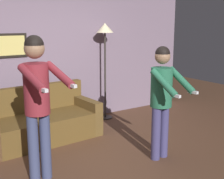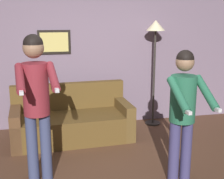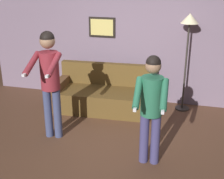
{
  "view_description": "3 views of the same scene",
  "coord_description": "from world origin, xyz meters",
  "px_view_note": "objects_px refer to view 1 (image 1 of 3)",
  "views": [
    {
      "loc": [
        -2.22,
        -3.37,
        1.94
      ],
      "look_at": [
        0.01,
        -0.05,
        1.06
      ],
      "focal_mm": 50.0,
      "sensor_mm": 36.0,
      "label": 1
    },
    {
      "loc": [
        -0.84,
        -3.49,
        1.99
      ],
      "look_at": [
        -0.08,
        0.04,
        1.12
      ],
      "focal_mm": 50.0,
      "sensor_mm": 36.0,
      "label": 2
    },
    {
      "loc": [
        1.17,
        -4.17,
        2.64
      ],
      "look_at": [
        0.1,
        -0.09,
        1.02
      ],
      "focal_mm": 50.0,
      "sensor_mm": 36.0,
      "label": 3
    }
  ],
  "objects_px": {
    "person_standing_left": "(38,95)",
    "person_standing_right": "(162,93)",
    "couch": "(40,124)",
    "torchiere_lamp": "(105,40)"
  },
  "relations": [
    {
      "from": "torchiere_lamp",
      "to": "person_standing_left",
      "type": "relative_size",
      "value": 1.06
    },
    {
      "from": "torchiere_lamp",
      "to": "person_standing_left",
      "type": "distance_m",
      "value": 2.7
    },
    {
      "from": "person_standing_right",
      "to": "couch",
      "type": "bearing_deg",
      "value": 125.15
    },
    {
      "from": "couch",
      "to": "person_standing_left",
      "type": "height_order",
      "value": "person_standing_left"
    },
    {
      "from": "person_standing_right",
      "to": "torchiere_lamp",
      "type": "bearing_deg",
      "value": 79.57
    },
    {
      "from": "person_standing_left",
      "to": "person_standing_right",
      "type": "xyz_separation_m",
      "value": [
        1.66,
        -0.34,
        -0.14
      ]
    },
    {
      "from": "couch",
      "to": "torchiere_lamp",
      "type": "distance_m",
      "value": 2.06
    },
    {
      "from": "person_standing_left",
      "to": "person_standing_right",
      "type": "height_order",
      "value": "person_standing_left"
    },
    {
      "from": "couch",
      "to": "person_standing_right",
      "type": "distance_m",
      "value": 2.13
    },
    {
      "from": "couch",
      "to": "person_standing_right",
      "type": "bearing_deg",
      "value": -54.85
    }
  ]
}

